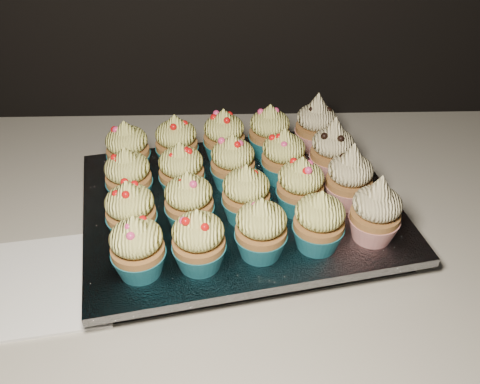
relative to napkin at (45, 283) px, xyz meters
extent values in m
cube|color=beige|center=(0.13, 0.13, -0.02)|extent=(2.44, 0.64, 0.04)
cube|color=white|center=(0.00, 0.00, 0.00)|extent=(0.19, 0.19, 0.00)
cube|color=black|center=(0.24, 0.12, 0.01)|extent=(0.44, 0.37, 0.02)
cube|color=silver|center=(0.24, 0.12, 0.03)|extent=(0.48, 0.40, 0.01)
cone|color=#1C7185|center=(0.12, -0.01, 0.05)|extent=(0.06, 0.06, 0.03)
ellipsoid|color=#FFFD80|center=(0.12, -0.01, 0.09)|extent=(0.06, 0.06, 0.04)
cone|color=#FFFD80|center=(0.12, -0.01, 0.11)|extent=(0.03, 0.03, 0.02)
cone|color=#1C7185|center=(0.19, -0.01, 0.05)|extent=(0.06, 0.06, 0.03)
ellipsoid|color=#FFFD80|center=(0.19, -0.01, 0.09)|extent=(0.06, 0.06, 0.04)
cone|color=#FFFD80|center=(0.19, -0.01, 0.11)|extent=(0.03, 0.03, 0.02)
cone|color=#1C7185|center=(0.26, 0.01, 0.05)|extent=(0.06, 0.06, 0.03)
ellipsoid|color=#FFFD80|center=(0.26, 0.01, 0.09)|extent=(0.06, 0.06, 0.04)
cone|color=#FFFD80|center=(0.26, 0.01, 0.11)|extent=(0.03, 0.03, 0.02)
cone|color=#1C7185|center=(0.34, 0.02, 0.05)|extent=(0.06, 0.06, 0.03)
ellipsoid|color=#FFFD80|center=(0.34, 0.02, 0.09)|extent=(0.06, 0.06, 0.04)
cone|color=#FFFD80|center=(0.34, 0.02, 0.11)|extent=(0.03, 0.03, 0.02)
cone|color=#A31617|center=(0.41, 0.04, 0.05)|extent=(0.06, 0.06, 0.03)
ellipsoid|color=beige|center=(0.41, 0.04, 0.09)|extent=(0.06, 0.06, 0.04)
cone|color=beige|center=(0.41, 0.04, 0.11)|extent=(0.03, 0.03, 0.03)
cone|color=#1C7185|center=(0.11, 0.05, 0.05)|extent=(0.06, 0.06, 0.03)
ellipsoid|color=#FFFD80|center=(0.11, 0.05, 0.09)|extent=(0.06, 0.06, 0.04)
cone|color=#FFFD80|center=(0.11, 0.05, 0.11)|extent=(0.03, 0.03, 0.02)
cone|color=#1C7185|center=(0.18, 0.07, 0.05)|extent=(0.06, 0.06, 0.03)
ellipsoid|color=#FFFD80|center=(0.18, 0.07, 0.09)|extent=(0.06, 0.06, 0.04)
cone|color=#FFFD80|center=(0.18, 0.07, 0.11)|extent=(0.03, 0.03, 0.02)
cone|color=#1C7185|center=(0.25, 0.08, 0.05)|extent=(0.06, 0.06, 0.03)
ellipsoid|color=#FFFD80|center=(0.25, 0.08, 0.09)|extent=(0.06, 0.06, 0.04)
cone|color=#FFFD80|center=(0.25, 0.08, 0.11)|extent=(0.03, 0.03, 0.02)
cone|color=#1C7185|center=(0.32, 0.10, 0.05)|extent=(0.06, 0.06, 0.03)
ellipsoid|color=#FFFD80|center=(0.32, 0.10, 0.09)|extent=(0.06, 0.06, 0.04)
cone|color=#FFFD80|center=(0.32, 0.10, 0.11)|extent=(0.03, 0.03, 0.02)
cone|color=#A31617|center=(0.39, 0.11, 0.05)|extent=(0.06, 0.06, 0.03)
ellipsoid|color=beige|center=(0.39, 0.11, 0.09)|extent=(0.06, 0.06, 0.04)
cone|color=beige|center=(0.39, 0.11, 0.11)|extent=(0.03, 0.03, 0.03)
cone|color=#1C7185|center=(0.09, 0.12, 0.05)|extent=(0.06, 0.06, 0.03)
ellipsoid|color=#FFFD80|center=(0.09, 0.12, 0.09)|extent=(0.06, 0.06, 0.04)
cone|color=#FFFD80|center=(0.09, 0.12, 0.11)|extent=(0.03, 0.03, 0.02)
cone|color=#1C7185|center=(0.16, 0.14, 0.05)|extent=(0.06, 0.06, 0.03)
ellipsoid|color=#FFFD80|center=(0.16, 0.14, 0.09)|extent=(0.06, 0.06, 0.04)
cone|color=#FFFD80|center=(0.16, 0.14, 0.11)|extent=(0.03, 0.03, 0.02)
cone|color=#1C7185|center=(0.23, 0.15, 0.05)|extent=(0.06, 0.06, 0.03)
ellipsoid|color=#FFFD80|center=(0.23, 0.15, 0.09)|extent=(0.06, 0.06, 0.04)
cone|color=#FFFD80|center=(0.23, 0.15, 0.11)|extent=(0.03, 0.03, 0.02)
cone|color=#1C7185|center=(0.31, 0.17, 0.05)|extent=(0.06, 0.06, 0.03)
ellipsoid|color=#FFFD80|center=(0.31, 0.17, 0.09)|extent=(0.06, 0.06, 0.04)
cone|color=#FFFD80|center=(0.31, 0.17, 0.11)|extent=(0.03, 0.03, 0.02)
cone|color=#A31617|center=(0.38, 0.18, 0.05)|extent=(0.06, 0.06, 0.03)
ellipsoid|color=beige|center=(0.38, 0.18, 0.09)|extent=(0.06, 0.06, 0.04)
cone|color=beige|center=(0.38, 0.18, 0.11)|extent=(0.03, 0.03, 0.03)
cone|color=#1C7185|center=(0.08, 0.19, 0.05)|extent=(0.06, 0.06, 0.03)
ellipsoid|color=#FFFD80|center=(0.08, 0.19, 0.09)|extent=(0.06, 0.06, 0.04)
cone|color=#FFFD80|center=(0.08, 0.19, 0.11)|extent=(0.03, 0.03, 0.02)
cone|color=#1C7185|center=(0.15, 0.21, 0.05)|extent=(0.06, 0.06, 0.03)
ellipsoid|color=#FFFD80|center=(0.15, 0.21, 0.09)|extent=(0.06, 0.06, 0.04)
cone|color=#FFFD80|center=(0.15, 0.21, 0.11)|extent=(0.03, 0.03, 0.02)
cone|color=#1C7185|center=(0.22, 0.22, 0.05)|extent=(0.06, 0.06, 0.03)
ellipsoid|color=#FFFD80|center=(0.22, 0.22, 0.09)|extent=(0.06, 0.06, 0.04)
cone|color=#FFFD80|center=(0.22, 0.22, 0.11)|extent=(0.03, 0.03, 0.02)
cone|color=#1C7185|center=(0.29, 0.24, 0.05)|extent=(0.06, 0.06, 0.03)
ellipsoid|color=#FFFD80|center=(0.29, 0.24, 0.09)|extent=(0.06, 0.06, 0.04)
cone|color=#FFFD80|center=(0.29, 0.24, 0.11)|extent=(0.03, 0.03, 0.02)
cone|color=#A31617|center=(0.36, 0.25, 0.05)|extent=(0.06, 0.06, 0.03)
ellipsoid|color=beige|center=(0.36, 0.25, 0.09)|extent=(0.06, 0.06, 0.04)
cone|color=beige|center=(0.36, 0.25, 0.11)|extent=(0.03, 0.03, 0.03)
camera|label=1|loc=(0.23, -0.46, 0.48)|focal=40.00mm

